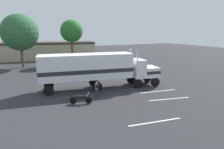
# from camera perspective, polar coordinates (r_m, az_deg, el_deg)

# --- Properties ---
(ground_plane) EXTENTS (120.00, 120.00, 0.00)m
(ground_plane) POSITION_cam_1_polar(r_m,az_deg,el_deg) (26.03, 8.32, -2.67)
(ground_plane) COLOR #2D2D30
(lane_stripe_near) EXTENTS (4.37, 0.89, 0.01)m
(lane_stripe_near) POSITION_cam_1_polar(r_m,az_deg,el_deg) (23.28, 12.97, -4.70)
(lane_stripe_near) COLOR silver
(lane_stripe_near) RESTS_ON ground_plane
(lane_stripe_mid) EXTENTS (4.31, 1.22, 0.01)m
(lane_stripe_mid) POSITION_cam_1_polar(r_m,az_deg,el_deg) (21.07, 16.02, -6.73)
(lane_stripe_mid) COLOR silver
(lane_stripe_mid) RESTS_ON ground_plane
(lane_stripe_far) EXTENTS (4.37, 0.88, 0.01)m
(lane_stripe_far) POSITION_cam_1_polar(r_m,az_deg,el_deg) (15.86, 12.25, -13.11)
(lane_stripe_far) COLOR silver
(lane_stripe_far) RESTS_ON ground_plane
(semi_truck) EXTENTS (14.37, 5.29, 4.50)m
(semi_truck) POSITION_cam_1_polar(r_m,az_deg,el_deg) (23.19, -4.61, 1.94)
(semi_truck) COLOR white
(semi_truck) RESTS_ON ground_plane
(person_bystander) EXTENTS (0.38, 0.48, 1.63)m
(person_bystander) POSITION_cam_1_polar(r_m,az_deg,el_deg) (20.74, -4.35, -3.99)
(person_bystander) COLOR #2D3347
(person_bystander) RESTS_ON ground_plane
(motorcycle) EXTENTS (1.97, 0.93, 1.12)m
(motorcycle) POSITION_cam_1_polar(r_m,az_deg,el_deg) (19.12, -8.84, -6.87)
(motorcycle) COLOR black
(motorcycle) RESTS_ON ground_plane
(tree_left) EXTENTS (4.44, 4.44, 8.82)m
(tree_left) POSITION_cam_1_polar(r_m,az_deg,el_deg) (41.42, -11.49, 12.04)
(tree_left) COLOR brown
(tree_left) RESTS_ON ground_plane
(tree_center) EXTENTS (6.48, 6.48, 9.61)m
(tree_center) POSITION_cam_1_polar(r_m,az_deg,el_deg) (39.75, -24.82, 10.86)
(tree_center) COLOR brown
(tree_center) RESTS_ON ground_plane
(building_backdrop) EXTENTS (23.50, 10.42, 4.02)m
(building_backdrop) POSITION_cam_1_polar(r_m,az_deg,el_deg) (50.12, -18.49, 6.73)
(building_backdrop) COLOR #B7AD8C
(building_backdrop) RESTS_ON ground_plane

